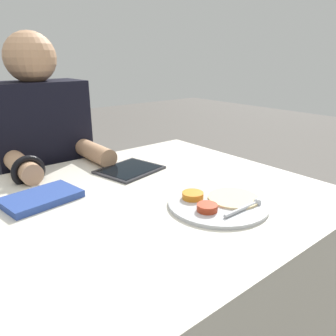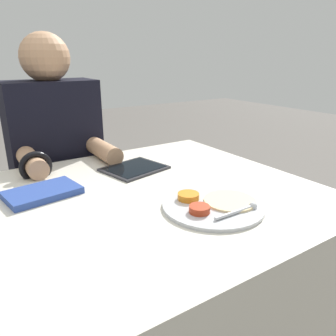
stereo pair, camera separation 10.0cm
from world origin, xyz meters
name	(u,v)px [view 1 (the left image)]	position (x,y,z in m)	size (l,w,h in m)	color
dining_table	(125,304)	(0.00, 0.00, 0.36)	(1.21, 0.92, 0.71)	beige
thali_tray	(218,203)	(0.20, -0.19, 0.72)	(0.28, 0.28, 0.03)	#B7BABF
red_notebook	(41,198)	(-0.17, 0.15, 0.72)	(0.22, 0.16, 0.02)	silver
tablet_device	(130,170)	(0.17, 0.21, 0.72)	(0.24, 0.21, 0.01)	#28282D
person_diner	(48,189)	(-0.01, 0.59, 0.57)	(0.37, 0.42, 1.20)	black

